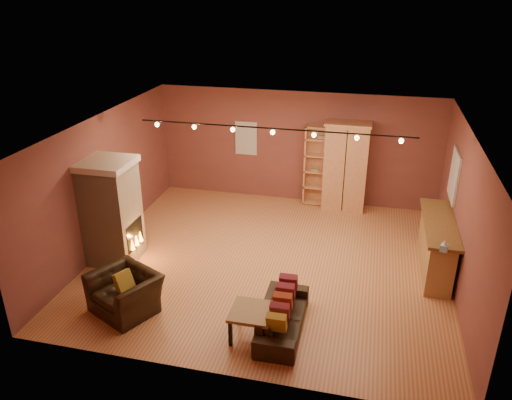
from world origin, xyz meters
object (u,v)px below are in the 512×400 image
(bar_counter, at_px, (436,245))
(armchair, at_px, (125,286))
(loveseat, at_px, (283,311))
(bookcase, at_px, (321,165))
(armoire, at_px, (345,166))
(fireplace, at_px, (112,211))
(coffee_table, at_px, (252,314))

(bar_counter, height_order, armchair, bar_counter)
(loveseat, height_order, armchair, armchair)
(bar_counter, relative_size, armchair, 1.71)
(bookcase, distance_m, armoire, 0.63)
(fireplace, xyz_separation_m, coffee_table, (3.27, -1.73, -0.63))
(loveseat, bearing_deg, armchair, 91.52)
(bookcase, height_order, bar_counter, bookcase)
(fireplace, xyz_separation_m, bookcase, (3.69, 3.74, -0.03))
(loveseat, height_order, coffee_table, loveseat)
(armchair, bearing_deg, armoire, 83.97)
(fireplace, relative_size, coffee_table, 3.17)
(bookcase, xyz_separation_m, coffee_table, (-0.42, -5.47, -0.60))
(bookcase, xyz_separation_m, armchair, (-2.69, -5.29, -0.56))
(bookcase, height_order, loveseat, bookcase)
(armoire, xyz_separation_m, loveseat, (-0.58, -5.01, -0.75))
(bar_counter, bearing_deg, fireplace, -170.29)
(fireplace, xyz_separation_m, loveseat, (3.70, -1.44, -0.71))
(bar_counter, distance_m, coffee_table, 4.09)
(bar_counter, bearing_deg, coffee_table, -136.71)
(fireplace, bearing_deg, armchair, -57.25)
(bookcase, height_order, armoire, armoire)
(loveseat, xyz_separation_m, coffee_table, (-0.44, -0.30, 0.08))
(bookcase, xyz_separation_m, loveseat, (0.02, -5.18, -0.68))
(bookcase, distance_m, bar_counter, 3.73)
(coffee_table, bearing_deg, bookcase, 85.63)
(bookcase, bearing_deg, fireplace, -134.56)
(fireplace, relative_size, loveseat, 1.26)
(bookcase, relative_size, bar_counter, 0.93)
(armoire, height_order, armchair, armoire)
(coffee_table, bearing_deg, armchair, 175.24)
(coffee_table, bearing_deg, armoire, 79.15)
(armoire, xyz_separation_m, coffee_table, (-1.02, -5.30, -0.67))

